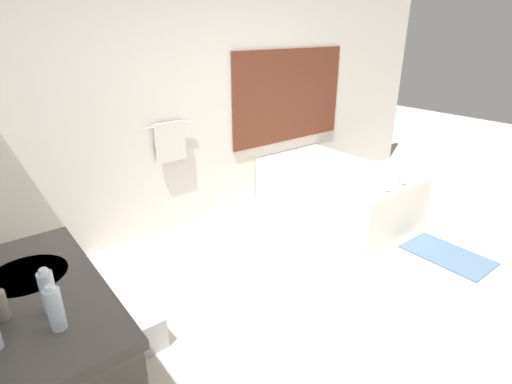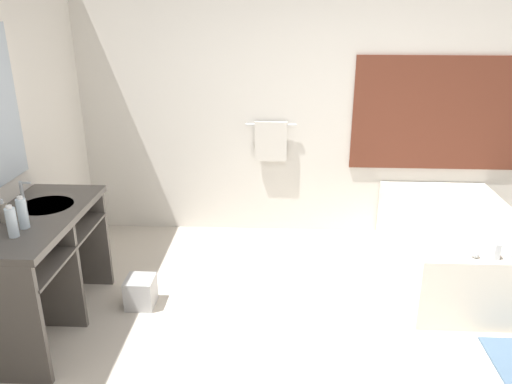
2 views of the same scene
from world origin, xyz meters
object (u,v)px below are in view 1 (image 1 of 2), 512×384
Objects in this scene: soap_dispenser at (0,305)px; waste_bin at (146,331)px; water_bottle_2 at (48,292)px; water_bottle_3 at (55,309)px; bathtub at (336,189)px.

soap_dispenser reaches higher than waste_bin.
soap_dispenser is 1.20m from waste_bin.
water_bottle_2 is 0.20m from soap_dispenser.
water_bottle_2 is 0.13m from water_bottle_3.
water_bottle_2 is at bearing -160.80° from bathtub.
water_bottle_2 is 1.16m from waste_bin.
water_bottle_3 is 1.22m from waste_bin.
waste_bin is at bearing -166.64° from bathtub.
water_bottle_2 reaches higher than water_bottle_3.
waste_bin is (0.57, 0.49, -0.88)m from water_bottle_2.
waste_bin is at bearing 40.79° from water_bottle_2.
waste_bin is (-2.64, -0.63, -0.19)m from bathtub.
water_bottle_2 is 1.04× the size of water_bottle_3.
bathtub is 3.46m from water_bottle_2.
soap_dispenser is (-0.18, 0.08, -0.03)m from water_bottle_2.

